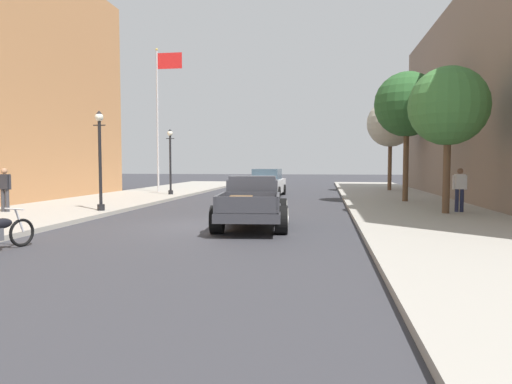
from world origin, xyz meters
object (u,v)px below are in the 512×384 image
(pedestrian_sidewalk_right, at_px, (460,187))
(flagpole, at_px, (161,104))
(street_lamp_near, at_px, (100,153))
(street_tree_third, at_px, (391,124))
(hotrod_truck_gunmetal, at_px, (253,202))
(car_background_white, at_px, (267,183))
(pedestrian_sidewalk_left, at_px, (5,187))
(street_tree_second, at_px, (407,105))
(street_lamp_far, at_px, (170,157))
(street_tree_nearest, at_px, (448,107))

(pedestrian_sidewalk_right, xyz_separation_m, flagpole, (-15.46, 10.31, 4.68))
(street_lamp_near, distance_m, street_tree_third, 20.58)
(hotrod_truck_gunmetal, distance_m, street_lamp_near, 7.00)
(car_background_white, height_order, street_tree_third, street_tree_third)
(pedestrian_sidewalk_left, xyz_separation_m, street_tree_third, (16.36, 16.75, 3.60))
(pedestrian_sidewalk_left, distance_m, street_tree_second, 17.79)
(pedestrian_sidewalk_right, height_order, street_tree_third, street_tree_third)
(pedestrian_sidewalk_left, height_order, flagpole, flagpole)
(hotrod_truck_gunmetal, xyz_separation_m, pedestrian_sidewalk_left, (-9.70, 1.50, 0.33))
(pedestrian_sidewalk_left, xyz_separation_m, pedestrian_sidewalk_right, (16.97, 2.47, 0.00))
(street_lamp_far, xyz_separation_m, street_tree_second, (12.88, -3.11, 2.39))
(pedestrian_sidewalk_left, bearing_deg, street_tree_third, 45.68)
(pedestrian_sidewalk_right, bearing_deg, street_tree_nearest, -138.70)
(street_lamp_near, height_order, street_tree_nearest, street_tree_nearest)
(flagpole, height_order, street_tree_nearest, flagpole)
(street_lamp_far, height_order, flagpole, flagpole)
(street_tree_third, bearing_deg, pedestrian_sidewalk_right, -87.55)
(street_lamp_near, bearing_deg, hotrod_truck_gunmetal, -21.23)
(hotrod_truck_gunmetal, height_order, street_lamp_near, street_lamp_near)
(street_lamp_far, height_order, street_tree_second, street_tree_second)
(street_lamp_near, height_order, street_tree_third, street_tree_third)
(flagpole, xyz_separation_m, street_tree_third, (14.85, 3.96, -1.09))
(flagpole, bearing_deg, hotrod_truck_gunmetal, -60.15)
(hotrod_truck_gunmetal, height_order, car_background_white, car_background_white)
(street_lamp_far, xyz_separation_m, street_tree_third, (13.43, 6.36, 2.30))
(flagpole, bearing_deg, street_tree_third, 14.93)
(street_lamp_near, relative_size, street_lamp_far, 1.00)
(car_background_white, distance_m, street_tree_nearest, 13.02)
(street_lamp_near, height_order, flagpole, flagpole)
(hotrod_truck_gunmetal, xyz_separation_m, flagpole, (-8.20, 14.29, 5.02))
(pedestrian_sidewalk_left, distance_m, street_lamp_far, 10.87)
(hotrod_truck_gunmetal, distance_m, car_background_white, 13.37)
(pedestrian_sidewalk_left, relative_size, street_lamp_far, 0.43)
(hotrod_truck_gunmetal, xyz_separation_m, street_tree_nearest, (6.64, 3.43, 3.28))
(street_tree_nearest, relative_size, street_tree_third, 0.87)
(pedestrian_sidewalk_right, height_order, street_tree_nearest, street_tree_nearest)
(street_lamp_near, xyz_separation_m, street_tree_third, (13.00, 15.78, 2.30))
(hotrod_truck_gunmetal, height_order, street_tree_nearest, street_tree_nearest)
(hotrod_truck_gunmetal, relative_size, pedestrian_sidewalk_right, 3.06)
(flagpole, xyz_separation_m, street_tree_nearest, (14.84, -10.86, -1.74))
(hotrod_truck_gunmetal, bearing_deg, flagpole, 119.85)
(pedestrian_sidewalk_left, bearing_deg, car_background_white, 54.20)
(street_lamp_far, xyz_separation_m, flagpole, (-1.42, 2.40, 3.39))
(street_lamp_far, bearing_deg, street_tree_nearest, -32.21)
(street_tree_nearest, bearing_deg, street_lamp_far, 147.79)
(car_background_white, height_order, pedestrian_sidewalk_right, pedestrian_sidewalk_right)
(street_lamp_near, relative_size, street_tree_nearest, 0.72)
(hotrod_truck_gunmetal, bearing_deg, street_tree_third, 69.97)
(street_lamp_far, relative_size, flagpole, 0.42)
(flagpole, relative_size, street_tree_nearest, 1.72)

